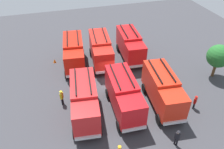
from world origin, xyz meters
TOP-DOWN VIEW (x-y plane):
  - ground_plane at (0.00, 0.00)m, footprint 54.51×54.51m
  - fire_truck_0 at (-5.21, -3.79)m, footprint 7.43×3.41m
  - fire_truck_1 at (4.35, -4.12)m, footprint 7.43×3.42m
  - fire_truck_2 at (-4.97, -0.16)m, footprint 7.41×3.34m
  - fire_truck_3 at (4.58, -0.05)m, footprint 7.30×3.00m
  - fire_truck_4 at (-5.07, 4.12)m, footprint 7.36×3.19m
  - fire_truck_5 at (4.92, 4.19)m, footprint 7.40×3.33m
  - firefighter_0 at (10.22, 3.12)m, footprint 0.48×0.40m
  - firefighter_1 at (6.56, 7.32)m, footprint 0.44×0.48m
  - firefighter_3 at (-0.01, 4.12)m, footprint 0.47×0.46m
  - firefighter_4 at (1.97, -6.25)m, footprint 0.48×0.40m
  - tree_0 at (2.05, 13.01)m, footprint 2.86×2.86m
  - traffic_cone_0 at (-6.81, -6.48)m, footprint 0.39×0.39m
  - traffic_cone_1 at (-5.82, 1.76)m, footprint 0.40×0.40m

SIDE VIEW (x-z plane):
  - ground_plane at x=0.00m, z-range 0.00..0.00m
  - traffic_cone_0 at x=-6.81m, z-range 0.00..0.56m
  - traffic_cone_1 at x=-5.82m, z-range 0.00..0.57m
  - firefighter_3 at x=-0.01m, z-range 0.10..1.77m
  - firefighter_1 at x=6.56m, z-range 0.10..1.78m
  - firefighter_0 at x=10.22m, z-range 0.12..1.94m
  - firefighter_4 at x=1.97m, z-range 0.13..1.96m
  - fire_truck_0 at x=-5.21m, z-range 0.21..4.09m
  - fire_truck_1 at x=4.35m, z-range 0.21..4.09m
  - fire_truck_2 at x=-4.97m, z-range 0.21..4.09m
  - fire_truck_3 at x=4.58m, z-range 0.21..4.09m
  - fire_truck_4 at x=-5.07m, z-range 0.21..4.09m
  - fire_truck_5 at x=4.92m, z-range 0.21..4.09m
  - tree_0 at x=2.05m, z-range 0.76..5.19m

